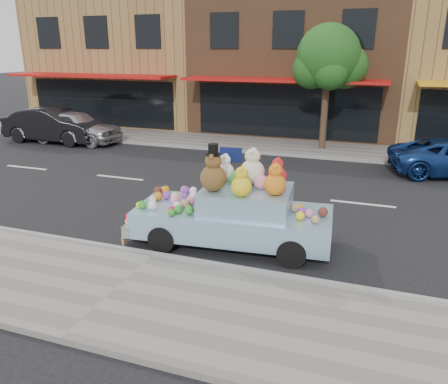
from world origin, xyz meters
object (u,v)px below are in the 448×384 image
at_px(car_silver, 75,127).
at_px(art_car, 234,211).
at_px(car_dark, 54,125).
at_px(street_tree, 329,62).

bearing_deg(car_silver, art_car, -127.56).
distance_m(car_dark, art_car, 13.97).
xyz_separation_m(street_tree, car_dark, (-12.15, -2.34, -2.89)).
bearing_deg(art_car, street_tree, 81.23).
relative_size(street_tree, car_silver, 1.17).
distance_m(street_tree, car_silver, 11.73).
xyz_separation_m(street_tree, car_silver, (-11.15, -2.17, -2.94)).
height_order(street_tree, car_dark, street_tree).
distance_m(street_tree, car_dark, 12.71).
bearing_deg(car_silver, car_dark, 100.32).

